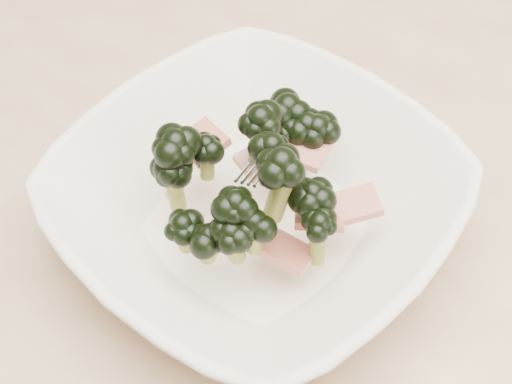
{
  "coord_description": "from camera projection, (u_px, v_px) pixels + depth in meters",
  "views": [
    {
      "loc": [
        0.07,
        -0.37,
        1.24
      ],
      "look_at": [
        -0.09,
        -0.07,
        0.8
      ],
      "focal_mm": 50.0,
      "sensor_mm": 36.0,
      "label": 1
    }
  ],
  "objects": [
    {
      "name": "dining_table",
      "position": [
        376.0,
        274.0,
        0.69
      ],
      "size": [
        1.2,
        0.8,
        0.75
      ],
      "color": "tan",
      "rests_on": "ground"
    },
    {
      "name": "broccoli_dish",
      "position": [
        256.0,
        198.0,
        0.57
      ],
      "size": [
        0.37,
        0.37,
        0.13
      ],
      "color": "beige",
      "rests_on": "dining_table"
    }
  ]
}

